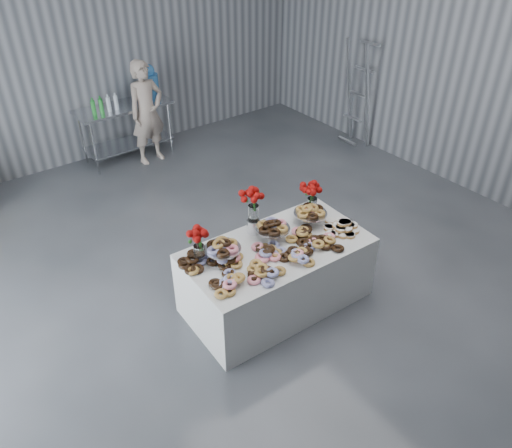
{
  "coord_description": "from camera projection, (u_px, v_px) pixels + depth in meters",
  "views": [
    {
      "loc": [
        -2.44,
        -3.15,
        3.78
      ],
      "look_at": [
        0.12,
        0.22,
        0.89
      ],
      "focal_mm": 35.0,
      "sensor_mm": 36.0,
      "label": 1
    }
  ],
  "objects": [
    {
      "name": "ground",
      "position": [
        260.0,
        304.0,
        5.42
      ],
      "size": [
        9.0,
        9.0,
        0.0
      ],
      "primitive_type": "plane",
      "color": "#36393E",
      "rests_on": "ground"
    },
    {
      "name": "room_walls",
      "position": [
        227.0,
        63.0,
        3.84
      ],
      "size": [
        8.04,
        9.04,
        4.02
      ],
      "color": "gray",
      "rests_on": "ground"
    },
    {
      "name": "display_table",
      "position": [
        276.0,
        275.0,
        5.24
      ],
      "size": [
        1.94,
        1.08,
        0.75
      ],
      "primitive_type": "cube",
      "rotation": [
        0.0,
        0.0,
        -0.04
      ],
      "color": "silver",
      "rests_on": "ground"
    },
    {
      "name": "prep_table",
      "position": [
        126.0,
        122.0,
        7.98
      ],
      "size": [
        1.5,
        0.6,
        0.9
      ],
      "color": "silver",
      "rests_on": "ground"
    },
    {
      "name": "donut_mounds",
      "position": [
        281.0,
        246.0,
        4.97
      ],
      "size": [
        1.84,
        0.88,
        0.09
      ],
      "primitive_type": null,
      "rotation": [
        0.0,
        0.0,
        -0.04
      ],
      "color": "#BF9646",
      "rests_on": "display_table"
    },
    {
      "name": "cake_stand_left",
      "position": [
        223.0,
        247.0,
        4.8
      ],
      "size": [
        0.36,
        0.36,
        0.17
      ],
      "color": "silver",
      "rests_on": "display_table"
    },
    {
      "name": "cake_stand_mid",
      "position": [
        273.0,
        227.0,
        5.08
      ],
      "size": [
        0.36,
        0.36,
        0.17
      ],
      "color": "silver",
      "rests_on": "display_table"
    },
    {
      "name": "cake_stand_right",
      "position": [
        310.0,
        212.0,
        5.31
      ],
      "size": [
        0.36,
        0.36,
        0.17
      ],
      "color": "silver",
      "rests_on": "display_table"
    },
    {
      "name": "danish_pile",
      "position": [
        343.0,
        225.0,
        5.25
      ],
      "size": [
        0.48,
        0.48,
        0.11
      ],
      "primitive_type": null,
      "color": "white",
      "rests_on": "display_table"
    },
    {
      "name": "bouquet_left",
      "position": [
        198.0,
        236.0,
        4.68
      ],
      "size": [
        0.26,
        0.26,
        0.42
      ],
      "color": "white",
      "rests_on": "display_table"
    },
    {
      "name": "bouquet_right",
      "position": [
        313.0,
        189.0,
        5.4
      ],
      "size": [
        0.26,
        0.26,
        0.42
      ],
      "color": "white",
      "rests_on": "display_table"
    },
    {
      "name": "bouquet_center",
      "position": [
        253.0,
        201.0,
        5.03
      ],
      "size": [
        0.26,
        0.26,
        0.57
      ],
      "color": "silver",
      "rests_on": "display_table"
    },
    {
      "name": "water_jug",
      "position": [
        150.0,
        84.0,
        7.93
      ],
      "size": [
        0.28,
        0.28,
        0.55
      ],
      "color": "#469BEE",
      "rests_on": "prep_table"
    },
    {
      "name": "drink_bottles",
      "position": [
        105.0,
        104.0,
        7.52
      ],
      "size": [
        0.54,
        0.08,
        0.27
      ],
      "primitive_type": null,
      "color": "#268C33",
      "rests_on": "prep_table"
    },
    {
      "name": "person",
      "position": [
        147.0,
        113.0,
        7.8
      ],
      "size": [
        0.64,
        0.46,
        1.63
      ],
      "primitive_type": "imported",
      "rotation": [
        0.0,
        0.0,
        0.13
      ],
      "color": "#CC8C93",
      "rests_on": "ground"
    },
    {
      "name": "stepladder",
      "position": [
        358.0,
        94.0,
        8.24
      ],
      "size": [
        0.56,
        0.46,
        1.82
      ],
      "primitive_type": null,
      "rotation": [
        0.0,
        -0.18,
        0.0
      ],
      "color": "silver",
      "rests_on": "ground"
    }
  ]
}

